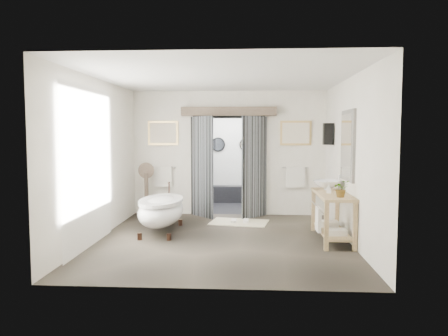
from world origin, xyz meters
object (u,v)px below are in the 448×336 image
Objects in this scene: basin at (327,185)px; clawfoot_tub at (161,210)px; rug at (239,222)px; vanity at (331,212)px.

clawfoot_tub is at bearing -161.28° from basin.
basin is at bearing 0.25° from clawfoot_tub.
clawfoot_tub is 3.20m from basin.
basin reaches higher than rug.
basin is (1.68, -0.99, 0.93)m from rug.
rug is (-1.68, 1.44, -0.50)m from vanity.
basin reaches higher than vanity.
rug is 2.30× the size of basin.
basin is at bearing -30.52° from rug.
vanity is at bearing -40.50° from rug.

